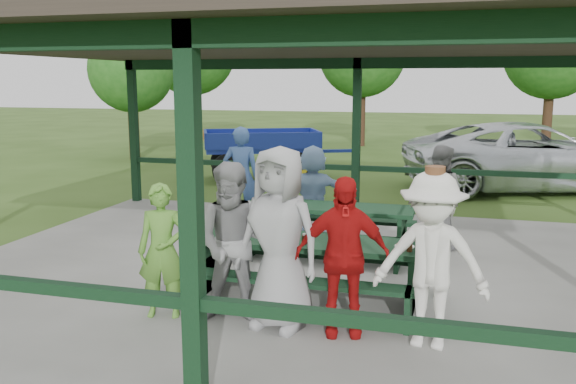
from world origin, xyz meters
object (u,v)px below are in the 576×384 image
(contestant_grey_mid, at_px, (279,238))
(picnic_table_near, at_px, (305,262))
(farm_trailer, at_px, (262,153))
(spectator_grey, at_px, (439,196))
(picnic_table_far, at_px, (328,224))
(contestant_green, at_px, (163,251))
(contestant_grey_left, at_px, (235,244))
(spectator_blue, at_px, (241,176))
(pickup_truck, at_px, (530,157))
(contestant_red, at_px, (342,256))
(spectator_lblue, at_px, (313,192))
(contestant_white_fedora, at_px, (431,260))

(contestant_grey_mid, bearing_deg, picnic_table_near, 96.87)
(contestant_grey_mid, distance_m, farm_trailer, 10.45)
(contestant_grey_mid, height_order, spectator_grey, contestant_grey_mid)
(picnic_table_far, relative_size, contestant_green, 1.69)
(contestant_grey_left, height_order, spectator_blue, spectator_blue)
(spectator_blue, bearing_deg, pickup_truck, -145.33)
(picnic_table_near, distance_m, contestant_grey_left, 1.07)
(contestant_red, relative_size, spectator_blue, 0.92)
(picnic_table_far, distance_m, farm_trailer, 7.82)
(contestant_grey_mid, bearing_deg, spectator_lblue, 110.46)
(picnic_table_near, distance_m, picnic_table_far, 2.01)
(spectator_grey, distance_m, pickup_truck, 6.61)
(spectator_blue, bearing_deg, picnic_table_far, 130.50)
(spectator_grey, height_order, pickup_truck, spectator_grey)
(pickup_truck, xyz_separation_m, farm_trailer, (-6.88, -0.15, -0.12))
(picnic_table_near, xyz_separation_m, pickup_truck, (3.39, 9.22, 0.26))
(contestant_white_fedora, bearing_deg, farm_trailer, 123.54)
(picnic_table_far, bearing_deg, pickup_truck, 63.88)
(picnic_table_far, xyz_separation_m, contestant_grey_left, (-0.42, -2.82, 0.40))
(contestant_grey_left, distance_m, farm_trailer, 10.31)
(contestant_grey_left, xyz_separation_m, pickup_truck, (3.96, 10.03, -0.13))
(picnic_table_near, xyz_separation_m, contestant_red, (0.59, -0.79, 0.34))
(contestant_white_fedora, bearing_deg, contestant_red, -177.26)
(spectator_blue, relative_size, pickup_truck, 0.30)
(picnic_table_far, xyz_separation_m, spectator_grey, (1.56, 0.91, 0.33))
(spectator_blue, bearing_deg, contestant_grey_left, 97.20)
(picnic_table_near, height_order, contestant_red, contestant_red)
(spectator_blue, distance_m, farm_trailer, 5.79)
(contestant_white_fedora, bearing_deg, contestant_green, -173.07)
(contestant_white_fedora, relative_size, spectator_grey, 1.11)
(contestant_grey_mid, xyz_separation_m, pickup_truck, (3.48, 10.02, -0.22))
(spectator_grey, height_order, farm_trailer, spectator_grey)
(contestant_red, bearing_deg, pickup_truck, 60.51)
(picnic_table_near, xyz_separation_m, picnic_table_far, (-0.14, 2.00, -0.01))
(pickup_truck, bearing_deg, spectator_grey, 144.84)
(contestant_grey_left, bearing_deg, contestant_green, 171.55)
(picnic_table_far, xyz_separation_m, contestant_red, (0.73, -2.79, 0.35))
(picnic_table_near, distance_m, pickup_truck, 9.83)
(picnic_table_near, relative_size, contestant_green, 1.91)
(contestant_grey_left, bearing_deg, picnic_table_far, 70.54)
(spectator_lblue, bearing_deg, picnic_table_near, 89.80)
(contestant_white_fedora, distance_m, spectator_lblue, 4.23)
(contestant_green, bearing_deg, picnic_table_far, 50.62)
(contestant_grey_left, xyz_separation_m, spectator_grey, (1.98, 3.73, -0.07))
(contestant_grey_mid, bearing_deg, contestant_white_fedora, 10.59)
(contestant_green, bearing_deg, contestant_red, -13.93)
(picnic_table_near, xyz_separation_m, spectator_lblue, (-0.58, 2.84, 0.30))
(contestant_grey_left, distance_m, spectator_lblue, 3.66)
(spectator_blue, bearing_deg, contestant_grey_mid, 102.81)
(contestant_grey_left, bearing_deg, contestant_grey_mid, -9.34)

